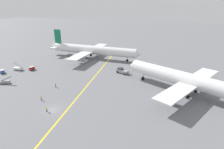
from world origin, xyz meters
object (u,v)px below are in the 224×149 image
at_px(gse_belt_loader_portside, 5,82).
at_px(ground_crew_wing_walker_right, 41,98).
at_px(gse_baggage_cart_near_cluster, 32,68).
at_px(pushback_tug, 122,71).
at_px(ground_crew_ramp_agent_by_cones, 47,109).
at_px(airliner_at_gate_left, 93,50).
at_px(airliner_being_pushed, 186,80).
at_px(ground_crew_marshaller_foreground, 56,85).
at_px(gse_baggage_cart_trailing, 2,71).
at_px(gse_stair_truck_yellow, 18,68).

relative_size(gse_belt_loader_portside, ground_crew_wing_walker_right, 3.12).
bearing_deg(gse_baggage_cart_near_cluster, ground_crew_wing_walker_right, -44.49).
height_order(pushback_tug, ground_crew_ramp_agent_by_cones, pushback_tug).
xyz_separation_m(airliner_at_gate_left, airliner_being_pushed, (51.26, -31.90, 0.36)).
height_order(airliner_being_pushed, ground_crew_wing_walker_right, airliner_being_pushed).
bearing_deg(ground_crew_marshaller_foreground, ground_crew_wing_walker_right, -80.61).
relative_size(airliner_being_pushed, pushback_tug, 5.37).
distance_m(airliner_being_pushed, gse_baggage_cart_near_cluster, 70.32).
bearing_deg(gse_belt_loader_portside, gse_baggage_cart_trailing, 140.80).
height_order(gse_belt_loader_portside, ground_crew_ramp_agent_by_cones, gse_belt_loader_portside).
xyz_separation_m(ground_crew_marshaller_foreground, ground_crew_ramp_agent_by_cones, (8.05, -16.18, -0.06)).
bearing_deg(gse_baggage_cart_trailing, airliner_being_pushed, 4.34).
bearing_deg(gse_baggage_cart_trailing, ground_crew_wing_walker_right, -24.81).
height_order(airliner_at_gate_left, gse_belt_loader_portside, airliner_at_gate_left).
distance_m(gse_baggage_cart_trailing, ground_crew_ramp_agent_by_cones, 45.98).
relative_size(pushback_tug, gse_baggage_cart_trailing, 2.86).
distance_m(pushback_tug, ground_crew_ramp_agent_by_cones, 41.70).
xyz_separation_m(gse_baggage_cart_trailing, ground_crew_ramp_agent_by_cones, (40.73, -21.35, -0.02)).
xyz_separation_m(pushback_tug, gse_belt_loader_portside, (-41.54, -27.63, -0.36)).
distance_m(airliner_being_pushed, gse_stair_truck_yellow, 76.55).
height_order(airliner_at_gate_left, gse_baggage_cart_near_cluster, airliner_at_gate_left).
bearing_deg(gse_belt_loader_portside, gse_baggage_cart_near_cluster, 94.23).
relative_size(gse_baggage_cart_trailing, ground_crew_wing_walker_right, 1.91).
height_order(airliner_at_gate_left, gse_baggage_cart_trailing, airliner_at_gate_left).
distance_m(airliner_being_pushed, pushback_tug, 30.35).
relative_size(gse_stair_truck_yellow, gse_baggage_cart_trailing, 1.53).
relative_size(pushback_tug, gse_stair_truck_yellow, 1.87).
distance_m(airliner_at_gate_left, ground_crew_wing_walker_right, 54.35).
xyz_separation_m(gse_baggage_cart_near_cluster, ground_crew_wing_walker_right, (24.71, -24.27, -0.03)).
height_order(airliner_at_gate_left, ground_crew_ramp_agent_by_cones, airliner_at_gate_left).
xyz_separation_m(airliner_being_pushed, ground_crew_ramp_agent_by_cones, (-39.18, -27.42, -4.30)).
bearing_deg(gse_baggage_cart_near_cluster, ground_crew_ramp_agent_by_cones, -43.78).
bearing_deg(ground_crew_ramp_agent_by_cones, gse_belt_loader_portside, 157.42).
bearing_deg(gse_baggage_cart_near_cluster, gse_baggage_cart_trailing, -139.45).
relative_size(airliner_being_pushed, ground_crew_ramp_agent_by_cones, 29.26).
relative_size(gse_stair_truck_yellow, ground_crew_wing_walker_right, 2.91).
bearing_deg(ground_crew_marshaller_foreground, airliner_being_pushed, 13.38).
bearing_deg(ground_crew_ramp_agent_by_cones, gse_baggage_cart_near_cluster, 136.22).
bearing_deg(ground_crew_marshaller_foreground, gse_baggage_cart_near_cluster, 149.49).
distance_m(airliner_being_pushed, ground_crew_wing_walker_right, 50.67).
height_order(gse_stair_truck_yellow, ground_crew_wing_walker_right, gse_stair_truck_yellow).
bearing_deg(gse_baggage_cart_trailing, airliner_at_gate_left, 52.97).
xyz_separation_m(gse_belt_loader_portside, gse_stair_truck_yellow, (-7.56, 15.00, 0.20)).
bearing_deg(ground_crew_wing_walker_right, gse_stair_truck_yellow, 144.72).
bearing_deg(ground_crew_ramp_agent_by_cones, ground_crew_wing_walker_right, 139.15).
bearing_deg(ground_crew_wing_walker_right, ground_crew_ramp_agent_by_cones, -40.85).
distance_m(airliner_at_gate_left, gse_belt_loader_portside, 50.31).
xyz_separation_m(gse_belt_loader_portside, ground_crew_wing_walker_right, (23.42, -6.93, 0.01)).
height_order(pushback_tug, gse_belt_loader_portside, gse_belt_loader_portside).
bearing_deg(gse_baggage_cart_near_cluster, airliner_at_gate_left, 57.47).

